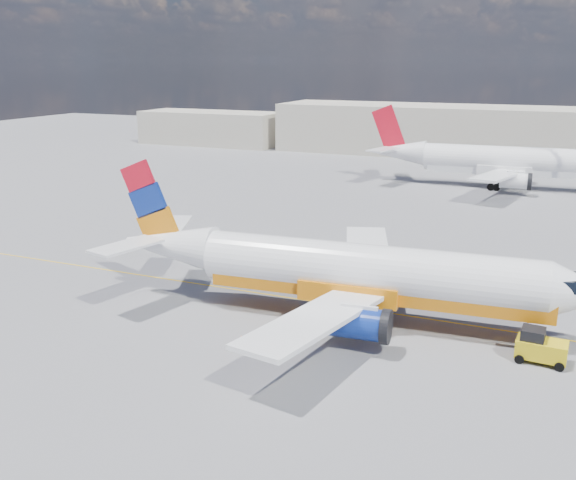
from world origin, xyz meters
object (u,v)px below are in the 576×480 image
at_px(main_jet, 352,272).
at_px(gse_tug, 540,347).
at_px(traffic_cone, 241,340).
at_px(second_jet, 505,161).

xyz_separation_m(main_jet, gse_tug, (10.74, -1.55, -2.21)).
xyz_separation_m(main_jet, traffic_cone, (-4.44, -5.85, -2.78)).
relative_size(main_jet, traffic_cone, 52.92).
relative_size(main_jet, second_jet, 0.94).
height_order(main_jet, second_jet, second_jet).
bearing_deg(traffic_cone, gse_tug, 15.80).
distance_m(main_jet, second_jet, 47.59).
distance_m(second_jet, gse_tug, 49.41).
bearing_deg(second_jet, main_jet, -98.33).
height_order(main_jet, traffic_cone, main_jet).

